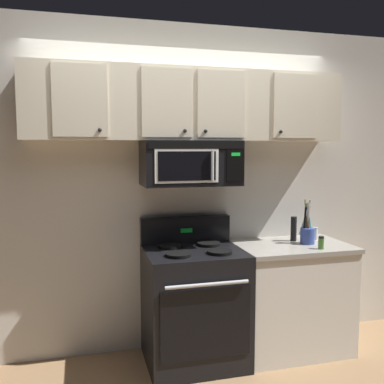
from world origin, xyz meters
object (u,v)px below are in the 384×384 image
object	(u,v)px
stove_range	(194,304)
pepper_mill	(294,229)
over_range_microwave	(190,163)
utensil_crock_blue	(307,232)
salt_shaker	(315,234)
spice_jar	(321,243)

from	to	relation	value
stove_range	pepper_mill	bearing A→B (deg)	6.83
over_range_microwave	pepper_mill	distance (m)	1.07
utensil_crock_blue	salt_shaker	distance (m)	0.19
utensil_crock_blue	spice_jar	xyz separation A→B (m)	(0.01, -0.20, -0.05)
utensil_crock_blue	salt_shaker	size ratio (longest dim) A/B	3.43
utensil_crock_blue	stove_range	bearing A→B (deg)	179.09
utensil_crock_blue	spice_jar	world-z (taller)	utensil_crock_blue
salt_shaker	pepper_mill	bearing A→B (deg)	178.54
utensil_crock_blue	spice_jar	bearing A→B (deg)	-87.10
over_range_microwave	salt_shaker	xyz separation A→B (m)	(1.12, -0.01, -0.62)
utensil_crock_blue	over_range_microwave	bearing A→B (deg)	172.26
over_range_microwave	spice_jar	xyz separation A→B (m)	(0.98, -0.33, -0.62)
utensil_crock_blue	spice_jar	size ratio (longest dim) A/B	3.64
over_range_microwave	salt_shaker	bearing A→B (deg)	-0.65
utensil_crock_blue	pepper_mill	bearing A→B (deg)	115.51
salt_shaker	spice_jar	size ratio (longest dim) A/B	1.06
pepper_mill	spice_jar	xyz separation A→B (m)	(0.07, -0.32, -0.05)
stove_range	utensil_crock_blue	xyz separation A→B (m)	(0.97, -0.02, 0.53)
over_range_microwave	utensil_crock_blue	bearing A→B (deg)	-7.74
over_range_microwave	salt_shaker	world-z (taller)	over_range_microwave
over_range_microwave	spice_jar	world-z (taller)	over_range_microwave
utensil_crock_blue	pepper_mill	xyz separation A→B (m)	(-0.06, 0.12, 0.01)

